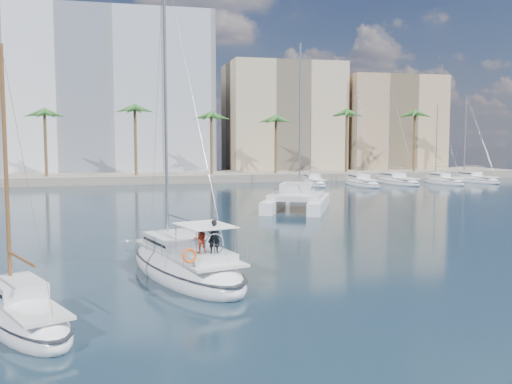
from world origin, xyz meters
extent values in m
plane|color=black|center=(0.00, 0.00, 0.00)|extent=(160.00, 160.00, 0.00)
cube|color=gray|center=(0.00, 61.00, 0.60)|extent=(120.00, 14.00, 1.20)
cube|color=white|center=(-12.00, 73.00, 14.00)|extent=(42.00, 16.00, 28.00)
cube|color=tan|center=(22.00, 70.00, 10.00)|extent=(20.00, 14.00, 20.00)
cube|color=tan|center=(42.00, 68.00, 9.00)|extent=(18.00, 12.00, 18.00)
cylinder|color=brown|center=(0.00, 57.00, 5.25)|extent=(0.44, 0.44, 10.50)
sphere|color=#2E6525|center=(0.00, 57.00, 10.50)|extent=(3.60, 3.60, 3.60)
cylinder|color=brown|center=(34.00, 57.00, 5.25)|extent=(0.44, 0.44, 10.50)
sphere|color=#2E6525|center=(34.00, 57.00, 10.50)|extent=(3.60, 3.60, 3.60)
ellipsoid|color=white|center=(-4.06, -2.53, 0.34)|extent=(6.42, 11.62, 2.30)
ellipsoid|color=black|center=(-4.06, -2.53, 0.67)|extent=(6.48, 11.73, 0.18)
cube|color=silver|center=(-4.00, -2.73, 1.21)|extent=(4.68, 8.68, 0.12)
cube|color=silver|center=(-4.35, -1.50, 1.57)|extent=(3.27, 4.13, 0.60)
cube|color=black|center=(-4.35, -1.50, 1.59)|extent=(3.17, 3.73, 0.14)
cylinder|color=#B7BABF|center=(-4.70, -0.27, 8.53)|extent=(0.15, 0.15, 14.53)
cylinder|color=#B7BABF|center=(-4.09, -2.42, 2.77)|extent=(1.33, 4.33, 0.11)
cube|color=silver|center=(-3.42, -4.78, 1.45)|extent=(2.78, 3.24, 0.36)
cube|color=white|center=(-3.39, -4.88, 2.82)|extent=(2.78, 3.24, 0.04)
torus|color=silver|center=(-3.13, -5.80, 2.12)|extent=(0.93, 0.31, 0.96)
torus|color=#FD530D|center=(-4.32, -6.59, 1.82)|extent=(0.66, 0.36, 0.64)
imported|color=black|center=(-3.08, -5.35, 2.39)|extent=(0.59, 0.42, 1.51)
imported|color=#A83019|center=(-3.65, -5.12, 2.24)|extent=(0.60, 0.47, 1.22)
ellipsoid|color=white|center=(-10.52, -8.89, 0.26)|extent=(5.20, 7.70, 1.74)
ellipsoid|color=black|center=(-10.52, -8.89, 0.50)|extent=(5.25, 7.78, 0.18)
cube|color=silver|center=(-10.46, -9.02, 0.92)|extent=(3.82, 5.74, 0.12)
cube|color=silver|center=(-10.81, -8.24, 1.28)|extent=(2.43, 2.85, 0.60)
cube|color=black|center=(-10.81, -8.24, 1.30)|extent=(2.33, 2.60, 0.14)
cylinder|color=brown|center=(-11.17, -7.46, 5.55)|extent=(0.15, 0.15, 9.16)
cylinder|color=brown|center=(-10.55, -8.82, 2.48)|extent=(1.34, 2.77, 0.11)
cube|color=white|center=(7.48, 22.29, 0.55)|extent=(5.63, 10.21, 1.10)
cube|color=white|center=(11.24, 20.52, 0.55)|extent=(5.63, 10.21, 1.10)
cube|color=silver|center=(9.13, 20.92, 1.30)|extent=(6.81, 7.35, 0.50)
cube|color=silver|center=(9.36, 21.41, 2.00)|extent=(4.03, 4.16, 1.00)
cube|color=black|center=(9.36, 21.41, 2.05)|extent=(3.87, 3.78, 0.18)
cylinder|color=#B7BABF|center=(10.04, 22.86, 8.64)|extent=(0.18, 0.18, 14.29)
ellipsoid|color=silver|center=(-6.70, 5.92, 0.31)|extent=(0.20, 0.39, 0.19)
sphere|color=silver|center=(-6.70, 6.10, 0.33)|extent=(0.10, 0.10, 0.10)
cube|color=gray|center=(-6.98, 5.92, 0.34)|extent=(0.45, 0.16, 0.11)
cube|color=gray|center=(-6.42, 5.92, 0.34)|extent=(0.45, 0.16, 0.11)
camera|label=1|loc=(-7.12, -30.05, 6.72)|focal=40.00mm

